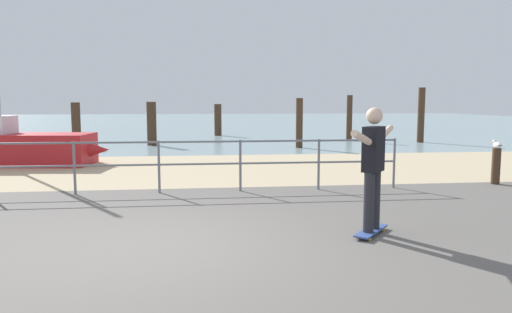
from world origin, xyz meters
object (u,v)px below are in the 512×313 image
object	(u,v)px
sailboat	(18,147)
skateboard	(371,231)
skateboarder	(373,161)
seagull	(497,145)
bollard_short	(496,167)

from	to	relation	value
sailboat	skateboard	xyz separation A→B (m)	(7.40, -8.00, -0.46)
sailboat	skateboard	world-z (taller)	sailboat
sailboat	skateboard	bearing A→B (deg)	-47.23
skateboard	skateboarder	world-z (taller)	skateboarder
skateboarder	sailboat	bearing A→B (deg)	132.77
skateboard	skateboarder	xyz separation A→B (m)	(-0.00, -0.00, 0.95)
sailboat	seagull	size ratio (longest dim) A/B	11.27
sailboat	bollard_short	distance (m)	12.32
skateboard	sailboat	bearing A→B (deg)	132.77
bollard_short	seagull	distance (m)	0.48
skateboard	bollard_short	xyz separation A→B (m)	(4.08, 3.53, 0.33)
sailboat	bollard_short	xyz separation A→B (m)	(11.48, -4.47, -0.13)
sailboat	skateboarder	world-z (taller)	sailboat
skateboarder	seagull	distance (m)	5.41
sailboat	seagull	bearing A→B (deg)	-21.21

